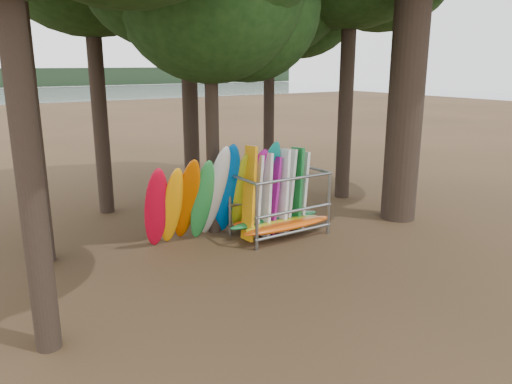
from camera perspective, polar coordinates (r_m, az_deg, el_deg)
ground at (r=14.25m, az=4.02°, el=-6.62°), size 120.00×120.00×0.00m
lake at (r=71.23m, az=-26.67°, el=8.90°), size 160.00×160.00×0.00m
kayak_row at (r=14.80m, az=-4.49°, el=-0.33°), size 4.42×1.81×3.04m
storage_rack at (r=15.19m, az=2.66°, el=-1.53°), size 3.25×1.50×2.84m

